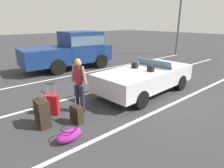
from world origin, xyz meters
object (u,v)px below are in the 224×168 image
Objects in this scene: duffel_bag at (69,135)px; traveler_person at (79,83)px; parking_lamp_post at (180,12)px; suitcase_medium_bright at (52,105)px; suitcase_large_black at (42,113)px; parked_pickup_truck_near at (74,49)px; suitcase_small_carryon at (77,115)px; convertible_car at (148,77)px.

duffel_bag is 1.75m from traveler_person.
traveler_person is at bearing -161.15° from parking_lamp_post.
suitcase_medium_bright is 13.37m from parking_lamp_post.
parked_pickup_truck_near is at bearing -123.61° from suitcase_large_black.
suitcase_small_carryon is 0.13× the size of parking_lamp_post.
parked_pickup_truck_near is at bearing -171.32° from suitcase_medium_bright.
convertible_car is at bearing -21.01° from traveler_person.
traveler_person is 0.32× the size of parked_pickup_truck_near.
traveler_person is at bearing -137.84° from suitcase_small_carryon.
convertible_car is at bearing 177.61° from suitcase_small_carryon.
convertible_car is 3.81m from suitcase_medium_bright.
traveler_person is 5.96m from parked_pickup_truck_near.
parked_pickup_truck_near is at bearing 172.23° from parking_lamp_post.
parked_pickup_truck_near is 9.29m from parking_lamp_post.
parked_pickup_truck_near is (-0.19, 5.41, 0.52)m from convertible_car.
convertible_car is 2.56× the size of traveler_person.
suitcase_medium_bright reaches higher than duffel_bag.
suitcase_medium_bright is 1.47× the size of duffel_bag.
parked_pickup_truck_near reaches higher than suitcase_large_black.
suitcase_medium_bright is at bearing 79.54° from duffel_bag.
parked_pickup_truck_near reaches higher than suitcase_small_carryon.
parking_lamp_post is at bearing 151.24° from suitcase_medium_bright.
traveler_person is (1.03, 1.19, 0.77)m from duffel_bag.
suitcase_large_black reaches higher than suitcase_small_carryon.
suitcase_small_carryon is (-3.48, -0.39, -0.34)m from convertible_car.
suitcase_large_black is at bearing 0.94° from suitcase_medium_bright.
traveler_person reaches higher than duffel_bag.
suitcase_small_carryon is 0.47× the size of traveler_person.
traveler_person is (0.74, -0.37, 0.62)m from suitcase_medium_bright.
suitcase_large_black is 6.76m from parked_pickup_truck_near.
duffel_bag is at bearing -116.89° from parked_pickup_truck_near.
parked_pickup_truck_near is (2.84, 5.24, 0.18)m from traveler_person.
suitcase_large_black is 1.22× the size of suitcase_small_carryon.
convertible_car is 3.05m from traveler_person.
parked_pickup_truck_near is at bearing -128.30° from suitcase_small_carryon.
convertible_car reaches higher than suitcase_small_carryon.
convertible_car is 10.08m from parking_lamp_post.
duffel_bag is at bearing 34.52° from suitcase_medium_bright.
traveler_person reaches higher than convertible_car.
duffel_bag is 7.56m from parked_pickup_truck_near.
duffel_bag is 0.13× the size of parked_pickup_truck_near.
duffel_bag is at bearing -157.85° from parking_lamp_post.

